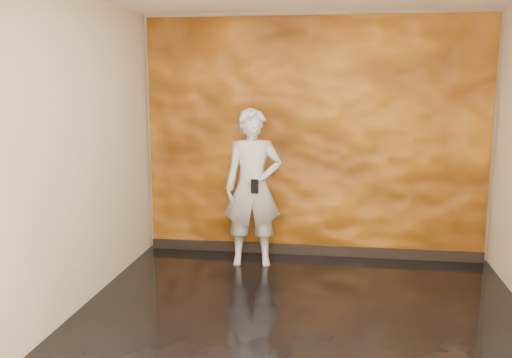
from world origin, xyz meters
The scene contains 5 objects.
room centered at (0.00, 0.00, 1.40)m, with size 4.02×4.02×2.81m.
feature_wall centered at (0.00, 1.96, 1.38)m, with size 3.90×0.06×2.75m, color orange.
baseboard centered at (0.00, 1.92, 0.06)m, with size 3.90×0.04×0.12m, color black.
man centered at (-0.64, 1.51, 0.87)m, with size 0.64×0.42×1.74m, color #8E949C.
phone centered at (-0.58, 1.28, 0.93)m, with size 0.08×0.02×0.16m, color black.
Camera 1 is at (0.32, -4.60, 2.06)m, focal length 40.00 mm.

